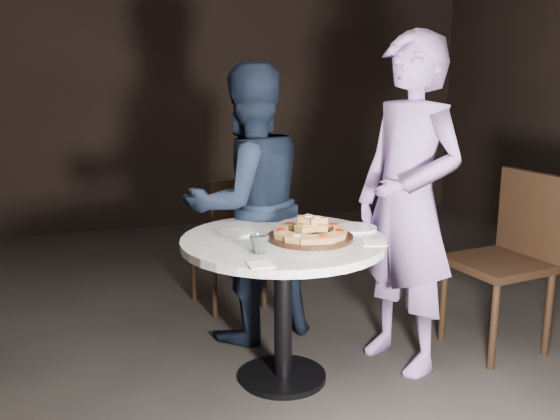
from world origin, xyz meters
name	(u,v)px	position (x,y,z in m)	size (l,w,h in m)	color
floor	(306,381)	(0.00, 0.00, 0.00)	(7.00, 7.00, 0.00)	black
table	(283,265)	(-0.11, 0.06, 0.62)	(1.28, 1.28, 0.76)	black
serving_board	(310,237)	(0.01, 0.01, 0.77)	(0.42, 0.42, 0.02)	black
focaccia_pile	(311,230)	(0.02, 0.01, 0.81)	(0.38, 0.37, 0.10)	#A4773F
plate_left	(236,233)	(-0.31, 0.22, 0.76)	(0.17, 0.17, 0.01)	white
plate_right	(356,228)	(0.31, 0.11, 0.76)	(0.21, 0.21, 0.01)	white
water_glass	(259,244)	(-0.29, -0.14, 0.80)	(0.09, 0.09, 0.08)	silver
napkin_near	(261,265)	(-0.33, -0.32, 0.76)	(0.10, 0.10, 0.01)	white
napkin_far	(374,243)	(0.28, -0.16, 0.76)	(0.11, 0.11, 0.01)	white
chair_far	(233,233)	(-0.11, 1.11, 0.52)	(0.50, 0.51, 0.90)	black
chair_right	(513,248)	(1.26, 0.07, 0.58)	(0.55, 0.53, 1.00)	black
diner_navy	(248,204)	(-0.12, 0.66, 0.80)	(0.78, 0.61, 1.61)	black
diner_teal	(408,204)	(0.57, 0.05, 0.88)	(0.64, 0.42, 1.77)	#866DAF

